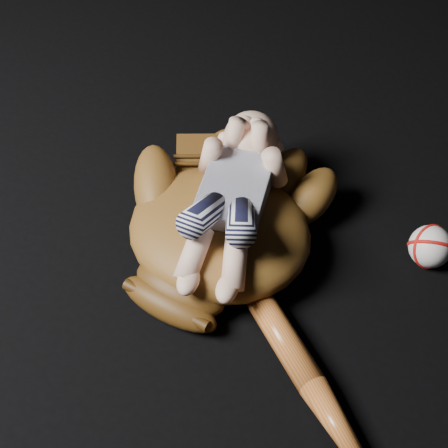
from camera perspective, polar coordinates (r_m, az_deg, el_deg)
The scene contains 4 objects.
baseball_glove at distance 1.18m, azimuth -0.37°, elevation -0.09°, with size 0.40×0.46×0.14m, color brown, non-canonical shape.
newborn_baby at distance 1.14m, azimuth 0.54°, elevation 2.17°, with size 0.18×0.39×0.16m, color beige, non-canonical shape.
baseball_bat at distance 1.05m, azimuth 8.17°, elevation -14.37°, with size 0.05×0.49×0.05m, color #B25A22, non-canonical shape.
baseball at distance 1.24m, azimuth 16.79°, elevation -1.80°, with size 0.08×0.08×0.08m, color white.
Camera 1 is at (0.22, -0.60, 0.95)m, focal length 55.00 mm.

